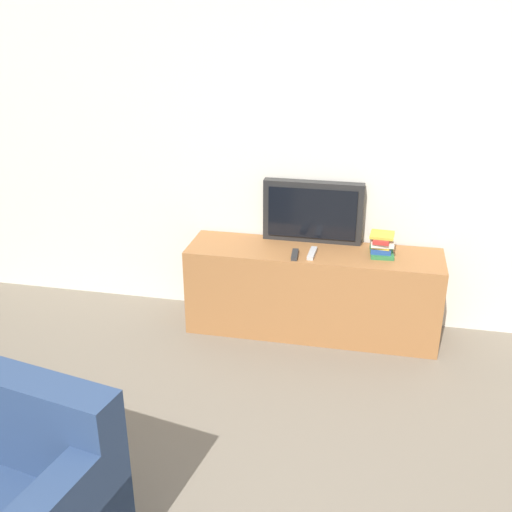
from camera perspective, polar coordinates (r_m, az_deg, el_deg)
The scene contains 6 objects.
wall_back at distance 4.10m, azimuth 2.24°, elevation 11.28°, with size 9.00×0.06×2.60m.
tv_stand at distance 4.14m, azimuth 5.37°, elevation -3.36°, with size 1.70×0.44×0.61m.
television at distance 4.10m, azimuth 5.42°, elevation 4.21°, with size 0.68×0.09×0.42m.
book_stack at distance 3.99m, azimuth 11.87°, elevation 1.09°, with size 0.17×0.22×0.15m.
remote_on_stand at distance 3.94m, azimuth 5.37°, elevation 0.27°, with size 0.05×0.19×0.02m.
remote_secondary at distance 3.91m, azimuth 3.72°, elevation 0.13°, with size 0.05×0.16×0.02m.
Camera 1 is at (0.67, -0.92, 2.15)m, focal length 42.00 mm.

